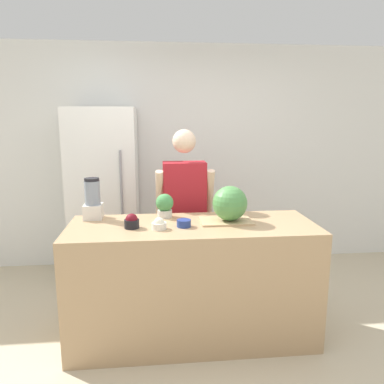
{
  "coord_description": "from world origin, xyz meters",
  "views": [
    {
      "loc": [
        -0.29,
        -2.43,
        1.77
      ],
      "look_at": [
        0.0,
        0.4,
        1.2
      ],
      "focal_mm": 35.0,
      "sensor_mm": 36.0,
      "label": 1
    }
  ],
  "objects_px": {
    "watermelon": "(230,203)",
    "bowl_cream": "(159,224)",
    "potted_plant": "(165,205)",
    "person": "(185,215)",
    "bowl_small_blue": "(184,223)",
    "bowl_cherries": "(132,222)",
    "blender": "(93,200)",
    "refrigerator": "(105,195)"
  },
  "relations": [
    {
      "from": "bowl_cream",
      "to": "potted_plant",
      "type": "distance_m",
      "value": 0.35
    },
    {
      "from": "refrigerator",
      "to": "bowl_cherries",
      "type": "bearing_deg",
      "value": -74.74
    },
    {
      "from": "watermelon",
      "to": "bowl_cream",
      "type": "xyz_separation_m",
      "value": [
        -0.56,
        -0.14,
        -0.12
      ]
    },
    {
      "from": "potted_plant",
      "to": "bowl_small_blue",
      "type": "bearing_deg",
      "value": -65.61
    },
    {
      "from": "refrigerator",
      "to": "person",
      "type": "xyz_separation_m",
      "value": [
        0.82,
        -0.67,
        -0.08
      ]
    },
    {
      "from": "watermelon",
      "to": "bowl_small_blue",
      "type": "relative_size",
      "value": 2.56
    },
    {
      "from": "bowl_cherries",
      "to": "blender",
      "type": "xyz_separation_m",
      "value": [
        -0.33,
        0.3,
        0.1
      ]
    },
    {
      "from": "bowl_cream",
      "to": "potted_plant",
      "type": "xyz_separation_m",
      "value": [
        0.05,
        0.34,
        0.07
      ]
    },
    {
      "from": "watermelon",
      "to": "blender",
      "type": "relative_size",
      "value": 0.82
    },
    {
      "from": "person",
      "to": "bowl_small_blue",
      "type": "distance_m",
      "value": 0.7
    },
    {
      "from": "bowl_small_blue",
      "to": "blender",
      "type": "height_order",
      "value": "blender"
    },
    {
      "from": "bowl_small_blue",
      "to": "potted_plant",
      "type": "height_order",
      "value": "potted_plant"
    },
    {
      "from": "bowl_cream",
      "to": "blender",
      "type": "bearing_deg",
      "value": 146.55
    },
    {
      "from": "refrigerator",
      "to": "blender",
      "type": "height_order",
      "value": "refrigerator"
    },
    {
      "from": "refrigerator",
      "to": "watermelon",
      "type": "height_order",
      "value": "refrigerator"
    },
    {
      "from": "potted_plant",
      "to": "bowl_cherries",
      "type": "bearing_deg",
      "value": -131.32
    },
    {
      "from": "potted_plant",
      "to": "watermelon",
      "type": "bearing_deg",
      "value": -21.76
    },
    {
      "from": "person",
      "to": "bowl_cherries",
      "type": "xyz_separation_m",
      "value": [
        -0.45,
        -0.68,
        0.14
      ]
    },
    {
      "from": "bowl_cream",
      "to": "potted_plant",
      "type": "relative_size",
      "value": 0.56
    },
    {
      "from": "refrigerator",
      "to": "bowl_cream",
      "type": "relative_size",
      "value": 16.89
    },
    {
      "from": "refrigerator",
      "to": "bowl_cream",
      "type": "bearing_deg",
      "value": -67.76
    },
    {
      "from": "refrigerator",
      "to": "watermelon",
      "type": "xyz_separation_m",
      "value": [
        1.13,
        -1.26,
        0.17
      ]
    },
    {
      "from": "person",
      "to": "blender",
      "type": "height_order",
      "value": "person"
    },
    {
      "from": "bowl_cream",
      "to": "blender",
      "type": "height_order",
      "value": "blender"
    },
    {
      "from": "refrigerator",
      "to": "potted_plant",
      "type": "distance_m",
      "value": 1.23
    },
    {
      "from": "blender",
      "to": "bowl_cherries",
      "type": "bearing_deg",
      "value": -42.53
    },
    {
      "from": "bowl_cherries",
      "to": "bowl_small_blue",
      "type": "height_order",
      "value": "bowl_cherries"
    },
    {
      "from": "refrigerator",
      "to": "bowl_cherries",
      "type": "relative_size",
      "value": 16.71
    },
    {
      "from": "bowl_cream",
      "to": "blender",
      "type": "relative_size",
      "value": 0.33
    },
    {
      "from": "bowl_cream",
      "to": "person",
      "type": "bearing_deg",
      "value": 71.09
    },
    {
      "from": "bowl_cherries",
      "to": "blender",
      "type": "distance_m",
      "value": 0.46
    },
    {
      "from": "blender",
      "to": "bowl_small_blue",
      "type": "bearing_deg",
      "value": -23.11
    },
    {
      "from": "person",
      "to": "blender",
      "type": "xyz_separation_m",
      "value": [
        -0.78,
        -0.38,
        0.25
      ]
    },
    {
      "from": "bowl_cherries",
      "to": "bowl_cream",
      "type": "xyz_separation_m",
      "value": [
        0.2,
        -0.05,
        -0.01
      ]
    },
    {
      "from": "watermelon",
      "to": "bowl_cream",
      "type": "bearing_deg",
      "value": -165.97
    },
    {
      "from": "potted_plant",
      "to": "blender",
      "type": "bearing_deg",
      "value": 179.22
    },
    {
      "from": "person",
      "to": "bowl_small_blue",
      "type": "bearing_deg",
      "value": -95.08
    },
    {
      "from": "bowl_cream",
      "to": "watermelon",
      "type": "bearing_deg",
      "value": 14.03
    },
    {
      "from": "refrigerator",
      "to": "bowl_cream",
      "type": "xyz_separation_m",
      "value": [
        0.57,
        -1.4,
        0.05
      ]
    },
    {
      "from": "potted_plant",
      "to": "bowl_cream",
      "type": "bearing_deg",
      "value": -98.75
    },
    {
      "from": "watermelon",
      "to": "bowl_small_blue",
      "type": "distance_m",
      "value": 0.4
    },
    {
      "from": "refrigerator",
      "to": "watermelon",
      "type": "distance_m",
      "value": 1.7
    }
  ]
}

